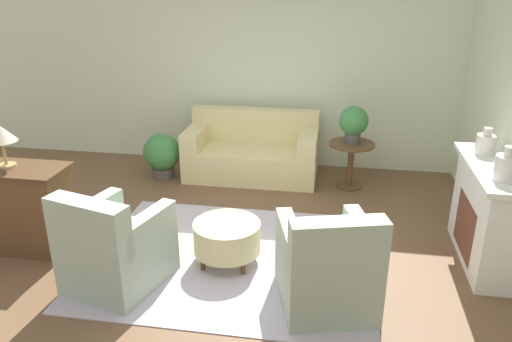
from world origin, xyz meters
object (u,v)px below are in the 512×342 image
at_px(vase_mantel_near, 486,143).
at_px(table_lamp, 1,136).
at_px(ottoman_table, 227,237).
at_px(potted_plant_on_side_table, 354,122).
at_px(armchair_left, 114,249).
at_px(dresser, 15,206).
at_px(vase_mantel_far, 507,167).
at_px(armchair_right, 328,269).
at_px(side_table, 351,157).
at_px(potted_plant_floor, 162,154).
at_px(couch, 252,153).

xyz_separation_m(vase_mantel_near, table_lamp, (-4.67, -0.86, 0.10)).
height_order(ottoman_table, potted_plant_on_side_table, potted_plant_on_side_table).
height_order(armchair_left, potted_plant_on_side_table, potted_plant_on_side_table).
xyz_separation_m(ottoman_table, potted_plant_on_side_table, (1.21, 2.09, 0.63)).
distance_m(dresser, vase_mantel_far, 4.72).
relative_size(armchair_right, potted_plant_on_side_table, 2.05).
relative_size(side_table, vase_mantel_near, 2.37).
bearing_deg(vase_mantel_near, potted_plant_floor, 162.34).
relative_size(vase_mantel_near, vase_mantel_far, 0.87).
height_order(armchair_left, side_table, armchair_left).
xyz_separation_m(armchair_left, potted_plant_floor, (-0.46, 2.57, -0.02)).
bearing_deg(table_lamp, couch, 48.85).
bearing_deg(table_lamp, side_table, 32.24).
xyz_separation_m(armchair_left, potted_plant_on_side_table, (2.12, 2.65, 0.53)).
relative_size(armchair_left, vase_mantel_far, 3.30).
bearing_deg(table_lamp, ottoman_table, 1.56).
xyz_separation_m(armchair_right, vase_mantel_far, (1.47, 0.66, 0.76)).
xyz_separation_m(armchair_right, table_lamp, (-3.20, 0.49, 0.85)).
height_order(armchair_left, dresser, armchair_left).
bearing_deg(side_table, dresser, -147.76).
height_order(dresser, potted_plant_on_side_table, potted_plant_on_side_table).
relative_size(side_table, potted_plant_on_side_table, 1.28).
relative_size(dresser, potted_plant_on_side_table, 2.37).
bearing_deg(armchair_left, table_lamp, 159.10).
xyz_separation_m(dresser, vase_mantel_far, (4.67, 0.16, 0.67)).
distance_m(vase_mantel_near, potted_plant_floor, 4.10).
bearing_deg(ottoman_table, potted_plant_floor, 124.27).
bearing_deg(armchair_right, vase_mantel_near, 42.59).
xyz_separation_m(armchair_left, dresser, (-1.29, 0.49, 0.09)).
xyz_separation_m(couch, potted_plant_on_side_table, (1.36, -0.20, 0.57)).
relative_size(vase_mantel_near, table_lamp, 0.61).
distance_m(vase_mantel_far, table_lamp, 4.67).
xyz_separation_m(dresser, potted_plant_on_side_table, (3.42, 2.15, 0.44)).
bearing_deg(side_table, potted_plant_on_side_table, 0.00).
xyz_separation_m(vase_mantel_far, potted_plant_floor, (-3.84, 1.92, -0.79)).
bearing_deg(vase_mantel_far, ottoman_table, -177.61).
bearing_deg(potted_plant_on_side_table, vase_mantel_near, -45.97).
xyz_separation_m(armchair_right, vase_mantel_near, (1.47, 1.35, 0.75)).
height_order(armchair_right, potted_plant_floor, armchair_right).
relative_size(ottoman_table, potted_plant_on_side_table, 1.35).
bearing_deg(armchair_left, vase_mantel_far, 10.99).
height_order(couch, vase_mantel_far, vase_mantel_far).
bearing_deg(armchair_right, potted_plant_on_side_table, 85.37).
xyz_separation_m(potted_plant_on_side_table, potted_plant_floor, (-2.58, -0.08, -0.56)).
height_order(armchair_right, side_table, armchair_right).
bearing_deg(couch, potted_plant_floor, -167.25).
distance_m(armchair_left, side_table, 3.40).
bearing_deg(armchair_right, armchair_left, 180.00).
height_order(armchair_left, armchair_right, same).
bearing_deg(ottoman_table, vase_mantel_near, 17.94).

